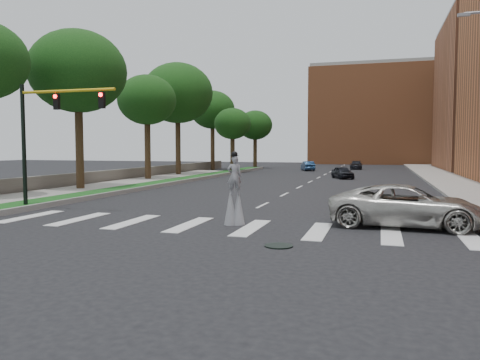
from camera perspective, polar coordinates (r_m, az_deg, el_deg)
ground_plane at (r=17.58m, az=-3.55°, el=-6.19°), size 160.00×160.00×0.00m
grass_median at (r=40.34m, az=-9.08°, el=-0.29°), size 2.00×60.00×0.25m
median_curb at (r=39.90m, az=-7.72°, el=-0.30°), size 0.20×60.00×0.28m
sidewalk_left at (r=33.42m, az=-21.25°, el=-1.45°), size 4.00×60.00×0.18m
sidewalk_right at (r=41.85m, az=25.57°, el=-0.53°), size 5.00×90.00×0.18m
stone_wall at (r=44.68m, az=-14.33°, el=0.59°), size 0.50×56.00×1.10m
manhole at (r=14.87m, az=4.74°, el=-8.00°), size 0.90×0.90×0.04m
building_backdrop at (r=94.41m, az=16.78°, el=7.41°), size 26.00×14.00×18.00m
traffic_signal at (r=24.89m, az=-22.81°, el=6.09°), size 5.30×0.23×6.20m
stilt_performer at (r=18.74m, az=-0.68°, el=-2.04°), size 0.82×0.64×2.96m
suv_crossing at (r=19.40m, az=19.75°, el=-2.99°), size 6.12×3.13×1.66m
car_near at (r=47.61m, az=12.38°, el=0.90°), size 2.77×3.88×1.23m
car_mid at (r=63.15m, az=8.26°, el=1.71°), size 2.50×4.04×1.26m
car_far at (r=68.38m, az=13.98°, el=1.77°), size 1.78×4.12×1.18m
tree_2 at (r=35.83m, az=-19.17°, el=12.34°), size 6.84×6.84×11.39m
tree_3 at (r=44.93m, az=-11.27°, el=9.49°), size 5.45×5.45×9.84m
tree_4 at (r=52.27m, az=-7.62°, el=10.43°), size 7.71×7.71×12.30m
tree_5 at (r=64.59m, az=-3.38°, el=8.50°), size 6.10×6.10×10.83m
tree_6 at (r=58.38m, az=-0.92°, el=6.82°), size 4.56×4.56×7.99m
tree_7 at (r=69.33m, az=1.86°, el=6.67°), size 5.07×5.07×8.54m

